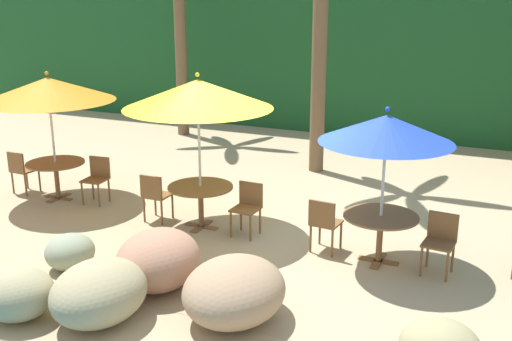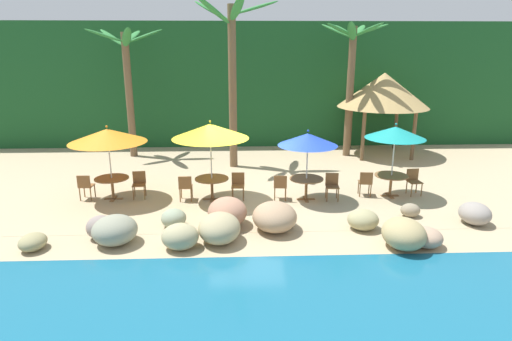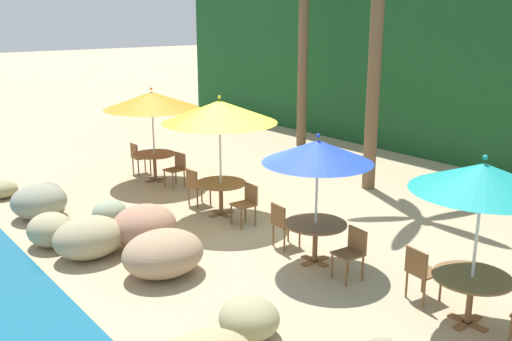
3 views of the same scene
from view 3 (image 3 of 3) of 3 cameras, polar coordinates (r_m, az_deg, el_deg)
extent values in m
plane|color=tan|center=(11.85, -0.55, -5.91)|extent=(120.00, 120.00, 0.00)
cube|color=tan|center=(11.85, -0.55, -5.89)|extent=(18.00, 5.20, 0.01)
cube|color=#194C23|center=(18.07, 22.94, 10.06)|extent=(28.00, 2.40, 6.00)
ellipsoid|color=tan|center=(9.91, -9.19, -8.11)|extent=(1.22, 1.42, 0.77)
ellipsoid|color=gray|center=(13.46, -20.62, -3.32)|extent=(0.60, 0.61, 0.43)
ellipsoid|color=tan|center=(8.09, -0.69, -14.44)|extent=(0.86, 0.83, 0.56)
ellipsoid|color=tan|center=(11.12, -11.01, -5.42)|extent=(1.10, 1.24, 0.81)
ellipsoid|color=tan|center=(11.65, -19.69, -5.54)|extent=(0.93, 0.86, 0.64)
ellipsoid|color=gray|center=(13.81, -19.98, -2.37)|extent=(0.74, 0.70, 0.62)
ellipsoid|color=tan|center=(10.89, -16.24, -6.39)|extent=(1.09, 1.29, 0.75)
ellipsoid|color=#968E61|center=(15.07, -23.95, -1.77)|extent=(0.65, 0.77, 0.41)
ellipsoid|color=gray|center=(12.43, -14.31, -4.09)|extent=(0.70, 0.73, 0.52)
ellipsoid|color=gray|center=(13.27, -20.71, -2.88)|extent=(1.14, 1.18, 0.74)
cylinder|color=silver|center=(15.21, -10.12, 3.06)|extent=(0.04, 0.04, 2.24)
cone|color=orange|center=(15.03, -10.30, 6.87)|extent=(2.45, 2.45, 0.43)
sphere|color=orange|center=(14.99, -10.36, 7.98)|extent=(0.07, 0.07, 0.07)
cube|color=brown|center=(15.48, -9.93, -0.94)|extent=(0.60, 0.12, 0.03)
cube|color=brown|center=(15.48, -9.93, -0.94)|extent=(0.12, 0.60, 0.03)
cylinder|color=brown|center=(15.38, -9.99, 0.33)|extent=(0.09, 0.09, 0.71)
cylinder|color=brown|center=(15.30, -10.05, 1.61)|extent=(1.10, 1.10, 0.03)
cylinder|color=brown|center=(14.51, -8.23, -1.10)|extent=(0.04, 0.04, 0.45)
cylinder|color=brown|center=(14.79, -9.05, -0.82)|extent=(0.04, 0.04, 0.45)
cylinder|color=brown|center=(14.71, -7.11, -0.83)|extent=(0.04, 0.04, 0.45)
cylinder|color=brown|center=(14.99, -7.94, -0.56)|extent=(0.04, 0.04, 0.45)
cube|color=brown|center=(14.69, -8.12, 0.07)|extent=(0.46, 0.46, 0.03)
cube|color=brown|center=(14.75, -7.53, 0.95)|extent=(0.42, 0.08, 0.42)
cylinder|color=brown|center=(16.40, -10.94, 0.69)|extent=(0.04, 0.04, 0.45)
cylinder|color=brown|center=(16.08, -10.42, 0.43)|extent=(0.04, 0.04, 0.45)
cylinder|color=brown|center=(16.26, -12.09, 0.51)|extent=(0.04, 0.04, 0.45)
cylinder|color=brown|center=(15.94, -11.58, 0.24)|extent=(0.04, 0.04, 0.45)
cube|color=brown|center=(16.11, -11.30, 1.29)|extent=(0.44, 0.44, 0.03)
cube|color=brown|center=(15.99, -11.99, 1.87)|extent=(0.42, 0.06, 0.42)
cylinder|color=silver|center=(12.39, -3.55, 0.84)|extent=(0.04, 0.04, 2.40)
cone|color=yellow|center=(12.16, -3.63, 5.85)|extent=(2.45, 2.45, 0.46)
sphere|color=yellow|center=(12.11, -3.66, 7.30)|extent=(0.07, 0.07, 0.07)
cube|color=brown|center=(12.73, -3.46, -4.32)|extent=(0.60, 0.12, 0.03)
cube|color=brown|center=(12.73, -3.46, -4.32)|extent=(0.12, 0.60, 0.03)
cylinder|color=brown|center=(12.62, -3.49, -2.80)|extent=(0.09, 0.09, 0.71)
cylinder|color=brown|center=(12.51, -3.51, -1.26)|extent=(1.10, 1.10, 0.03)
cylinder|color=brown|center=(11.77, -1.47, -4.90)|extent=(0.04, 0.04, 0.45)
cylinder|color=brown|center=(12.04, -2.45, -4.42)|extent=(0.04, 0.04, 0.45)
cylinder|color=brown|center=(11.96, -0.06, -4.55)|extent=(0.04, 0.04, 0.45)
cylinder|color=brown|center=(12.23, -1.06, -4.09)|extent=(0.04, 0.04, 0.45)
cube|color=brown|center=(11.92, -1.27, -3.40)|extent=(0.44, 0.44, 0.03)
cube|color=brown|center=(11.97, -0.49, -2.34)|extent=(0.42, 0.05, 0.42)
cylinder|color=brown|center=(13.57, -5.41, -2.18)|extent=(0.04, 0.04, 0.45)
cylinder|color=brown|center=(13.28, -4.55, -2.54)|extent=(0.04, 0.04, 0.45)
cylinder|color=brown|center=(13.38, -6.68, -2.47)|extent=(0.04, 0.04, 0.45)
cylinder|color=brown|center=(13.10, -5.83, -2.84)|extent=(0.04, 0.04, 0.45)
cube|color=brown|center=(13.26, -5.64, -1.52)|extent=(0.43, 0.43, 0.03)
cube|color=brown|center=(13.10, -6.39, -0.86)|extent=(0.42, 0.04, 0.42)
cylinder|color=silver|center=(10.06, 5.99, -3.46)|extent=(0.04, 0.04, 2.13)
cone|color=blue|center=(9.79, 6.14, 1.90)|extent=(1.91, 1.91, 0.39)
sphere|color=blue|center=(9.73, 6.19, 3.47)|extent=(0.07, 0.07, 0.07)
cube|color=brown|center=(10.45, 5.83, -8.93)|extent=(0.60, 0.12, 0.03)
cube|color=brown|center=(10.45, 5.83, -8.93)|extent=(0.12, 0.60, 0.03)
cylinder|color=brown|center=(10.31, 5.88, -7.13)|extent=(0.09, 0.09, 0.71)
cylinder|color=brown|center=(10.18, 5.93, -5.28)|extent=(1.10, 1.10, 0.03)
cylinder|color=brown|center=(9.55, 8.95, -10.09)|extent=(0.04, 0.04, 0.45)
cylinder|color=brown|center=(9.79, 7.54, -9.37)|extent=(0.04, 0.04, 0.45)
cylinder|color=brown|center=(9.77, 10.53, -9.54)|extent=(0.04, 0.04, 0.45)
cylinder|color=brown|center=(10.01, 9.11, -8.86)|extent=(0.04, 0.04, 0.45)
cube|color=brown|center=(9.68, 9.09, -8.17)|extent=(0.46, 0.46, 0.03)
cube|color=brown|center=(9.73, 10.02, -6.84)|extent=(0.42, 0.07, 0.42)
cylinder|color=brown|center=(11.21, 3.22, -5.97)|extent=(0.04, 0.04, 0.45)
cylinder|color=brown|center=(10.95, 4.35, -6.53)|extent=(0.04, 0.04, 0.45)
cylinder|color=brown|center=(11.01, 1.72, -6.35)|extent=(0.04, 0.04, 0.45)
cylinder|color=brown|center=(10.75, 2.83, -6.93)|extent=(0.04, 0.04, 0.45)
cube|color=brown|center=(10.89, 3.05, -5.27)|extent=(0.45, 0.45, 0.03)
cube|color=brown|center=(10.71, 2.20, -4.50)|extent=(0.42, 0.07, 0.42)
cylinder|color=silver|center=(8.56, 20.91, -7.34)|extent=(0.04, 0.04, 2.29)
cone|color=teal|center=(8.23, 21.59, -0.61)|extent=(1.94, 1.94, 0.38)
sphere|color=teal|center=(8.17, 21.78, 1.22)|extent=(0.07, 0.07, 0.07)
cube|color=brown|center=(9.03, 20.21, -13.97)|extent=(0.60, 0.12, 0.03)
cube|color=brown|center=(9.03, 20.21, -13.97)|extent=(0.12, 0.60, 0.03)
cylinder|color=brown|center=(8.87, 20.42, -11.96)|extent=(0.09, 0.09, 0.71)
cylinder|color=brown|center=(8.72, 20.64, -9.88)|extent=(1.10, 1.10, 0.03)
cylinder|color=brown|center=(8.57, 23.92, -14.46)|extent=(0.04, 0.04, 0.45)
cylinder|color=brown|center=(9.64, 16.21, -10.28)|extent=(0.04, 0.04, 0.45)
cylinder|color=brown|center=(9.43, 17.82, -11.01)|extent=(0.04, 0.04, 0.45)
cylinder|color=brown|center=(9.40, 14.70, -10.85)|extent=(0.04, 0.04, 0.45)
cylinder|color=brown|center=(9.19, 16.31, -11.62)|extent=(0.04, 0.04, 0.45)
cube|color=brown|center=(9.31, 16.37, -9.61)|extent=(0.47, 0.47, 0.03)
cube|color=brown|center=(9.10, 15.60, -8.82)|extent=(0.42, 0.09, 0.42)
cylinder|color=brown|center=(18.93, 4.65, 10.54)|extent=(0.32, 0.32, 5.45)
cylinder|color=brown|center=(14.32, 11.71, 10.69)|extent=(0.32, 0.32, 6.42)
camera|label=1|loc=(5.30, -55.87, 3.92)|focal=42.49mm
camera|label=2|loc=(11.14, -76.16, 6.92)|focal=30.26mm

